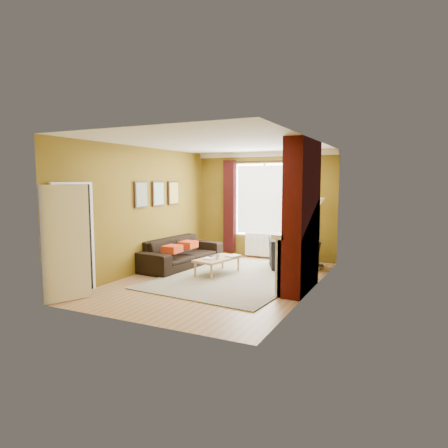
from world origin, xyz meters
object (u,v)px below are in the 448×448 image
(wicker_stool, at_px, (280,255))
(armchair, at_px, (293,254))
(coffee_table, at_px, (217,260))
(sofa, at_px, (181,252))
(floor_lamp, at_px, (320,212))

(wicker_stool, bearing_deg, armchair, -45.09)
(coffee_table, bearing_deg, sofa, 173.76)
(armchair, bearing_deg, sofa, -3.00)
(wicker_stool, bearing_deg, sofa, -146.06)
(armchair, height_order, coffee_table, armchair)
(armchair, bearing_deg, floor_lamp, -152.27)
(sofa, xyz_separation_m, floor_lamp, (2.97, 1.50, 0.96))
(sofa, xyz_separation_m, armchair, (2.50, 0.92, 0.02))
(coffee_table, bearing_deg, floor_lamp, 55.59)
(sofa, height_order, floor_lamp, floor_lamp)
(wicker_stool, relative_size, floor_lamp, 0.27)
(armchair, height_order, wicker_stool, armchair)
(floor_lamp, bearing_deg, sofa, -153.25)
(armchair, bearing_deg, coffee_table, 19.91)
(sofa, bearing_deg, coffee_table, -100.97)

